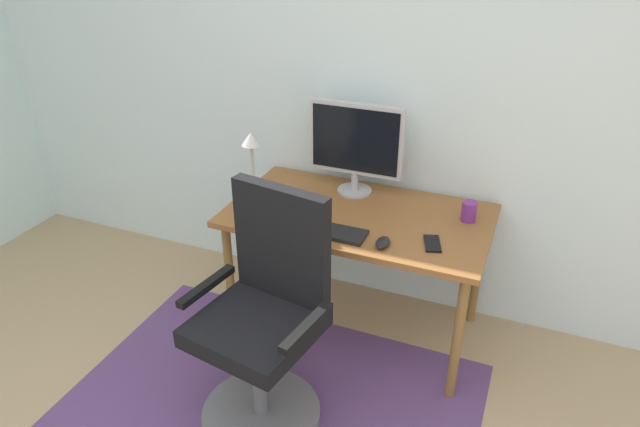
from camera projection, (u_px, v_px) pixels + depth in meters
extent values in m
cube|color=silver|center=(403.00, 71.00, 2.81)|extent=(6.00, 0.10, 2.60)
cube|color=#5F3F73|center=(272.00, 402.00, 2.61)|extent=(1.83, 1.25, 0.01)
cube|color=brown|center=(358.00, 216.00, 2.77)|extent=(1.27, 0.72, 0.03)
cylinder|color=olive|center=(230.00, 282.00, 2.88)|extent=(0.04, 0.04, 0.67)
cylinder|color=olive|center=(457.00, 339.00, 2.50)|extent=(0.04, 0.04, 0.67)
cylinder|color=olive|center=(282.00, 228.00, 3.37)|extent=(0.04, 0.04, 0.67)
cylinder|color=olive|center=(478.00, 269.00, 2.98)|extent=(0.04, 0.04, 0.67)
cylinder|color=#B2B2B7|center=(354.00, 190.00, 2.97)|extent=(0.18, 0.18, 0.01)
cylinder|color=#B2B2B7|center=(355.00, 181.00, 2.94)|extent=(0.04, 0.04, 0.10)
cube|color=#B7B7BC|center=(356.00, 139.00, 2.83)|extent=(0.49, 0.04, 0.37)
cube|color=black|center=(355.00, 140.00, 2.82)|extent=(0.45, 0.00, 0.33)
cube|color=black|center=(320.00, 229.00, 2.60)|extent=(0.43, 0.13, 0.02)
ellipsoid|color=black|center=(383.00, 243.00, 2.48)|extent=(0.06, 0.10, 0.03)
cylinder|color=#722B83|center=(469.00, 211.00, 2.67)|extent=(0.07, 0.07, 0.10)
cube|color=black|center=(432.00, 244.00, 2.50)|extent=(0.11, 0.15, 0.01)
cylinder|color=black|center=(255.00, 212.00, 2.75)|extent=(0.11, 0.11, 0.01)
cylinder|color=beige|center=(253.00, 179.00, 2.67)|extent=(0.02, 0.02, 0.34)
cone|color=beige|center=(251.00, 139.00, 2.58)|extent=(0.09, 0.09, 0.06)
cylinder|color=slate|center=(262.00, 414.00, 2.52)|extent=(0.52, 0.52, 0.05)
cylinder|color=slate|center=(259.00, 374.00, 2.41)|extent=(0.06, 0.06, 0.43)
cube|color=black|center=(256.00, 327.00, 2.29)|extent=(0.52, 0.52, 0.08)
cube|color=black|center=(282.00, 243.00, 2.30)|extent=(0.44, 0.13, 0.51)
cube|color=black|center=(207.00, 286.00, 2.35)|extent=(0.09, 0.32, 0.03)
cube|color=black|center=(307.00, 327.00, 2.12)|extent=(0.09, 0.32, 0.03)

